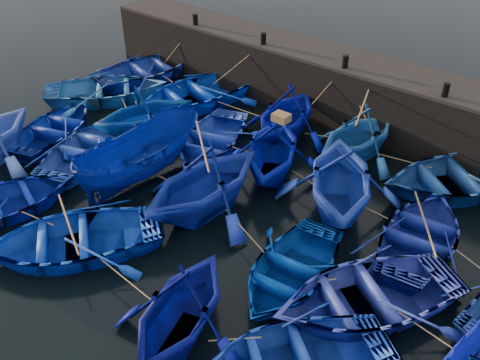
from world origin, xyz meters
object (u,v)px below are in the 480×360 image
Objects in this scene: boat_0 at (147,69)px; wooden_crate at (281,117)px; boat_8 at (210,139)px; boat_13 at (55,128)px.

wooden_crate is (9.97, -2.85, 1.88)m from boat_0.
boat_0 reaches higher than boat_8.
wooden_crate reaches higher than boat_8.
wooden_crate reaches higher than boat_0.
wooden_crate is at bearing -178.22° from boat_13.
boat_8 is 1.03× the size of boat_13.
wooden_crate is (3.17, 0.13, 1.96)m from boat_8.
wooden_crate is at bearing -15.94° from boat_8.
boat_13 is (-5.38, -3.25, -0.01)m from boat_8.
boat_0 is 7.42m from boat_8.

